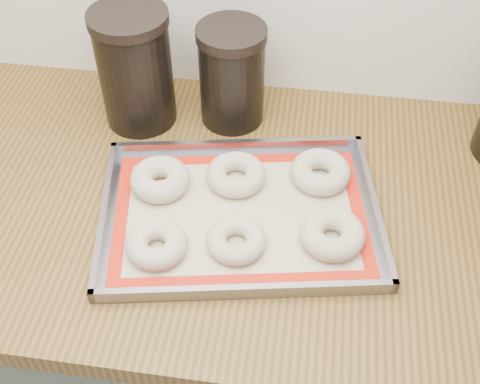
% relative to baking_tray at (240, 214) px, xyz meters
% --- Properties ---
extents(cabinet, '(3.00, 0.65, 0.86)m').
position_rel_baking_tray_xyz_m(cabinet, '(0.17, 0.04, -0.48)').
color(cabinet, slate).
rests_on(cabinet, floor).
extents(countertop, '(3.06, 0.68, 0.04)m').
position_rel_baking_tray_xyz_m(countertop, '(0.17, 0.04, -0.03)').
color(countertop, brown).
rests_on(countertop, cabinet).
extents(baking_tray, '(0.51, 0.41, 0.03)m').
position_rel_baking_tray_xyz_m(baking_tray, '(0.00, 0.00, 0.00)').
color(baking_tray, gray).
rests_on(baking_tray, countertop).
extents(baking_mat, '(0.47, 0.36, 0.00)m').
position_rel_baking_tray_xyz_m(baking_mat, '(-0.00, 0.00, -0.00)').
color(baking_mat, '#C6B793').
rests_on(baking_mat, baking_tray).
extents(bagel_front_left, '(0.10, 0.10, 0.04)m').
position_rel_baking_tray_xyz_m(bagel_front_left, '(-0.12, -0.09, 0.02)').
color(bagel_front_left, beige).
rests_on(bagel_front_left, baking_mat).
extents(bagel_front_mid, '(0.11, 0.11, 0.03)m').
position_rel_baking_tray_xyz_m(bagel_front_mid, '(0.00, -0.07, 0.01)').
color(bagel_front_mid, beige).
rests_on(bagel_front_mid, baking_mat).
extents(bagel_front_right, '(0.11, 0.11, 0.04)m').
position_rel_baking_tray_xyz_m(bagel_front_right, '(0.15, -0.04, 0.02)').
color(bagel_front_right, beige).
rests_on(bagel_front_right, baking_mat).
extents(bagel_back_left, '(0.13, 0.13, 0.04)m').
position_rel_baking_tray_xyz_m(bagel_back_left, '(-0.15, 0.04, 0.02)').
color(bagel_back_left, beige).
rests_on(bagel_back_left, baking_mat).
extents(bagel_back_mid, '(0.14, 0.14, 0.03)m').
position_rel_baking_tray_xyz_m(bagel_back_mid, '(-0.02, 0.08, 0.02)').
color(bagel_back_mid, beige).
rests_on(bagel_back_mid, baking_mat).
extents(bagel_back_right, '(0.14, 0.14, 0.04)m').
position_rel_baking_tray_xyz_m(bagel_back_right, '(0.13, 0.10, 0.02)').
color(bagel_back_right, beige).
rests_on(bagel_back_right, baking_mat).
extents(canister_left, '(0.14, 0.14, 0.23)m').
position_rel_baking_tray_xyz_m(canister_left, '(-0.23, 0.23, 0.11)').
color(canister_left, black).
rests_on(canister_left, countertop).
extents(canister_mid, '(0.13, 0.13, 0.20)m').
position_rel_baking_tray_xyz_m(canister_mid, '(-0.05, 0.26, 0.09)').
color(canister_mid, black).
rests_on(canister_mid, countertop).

